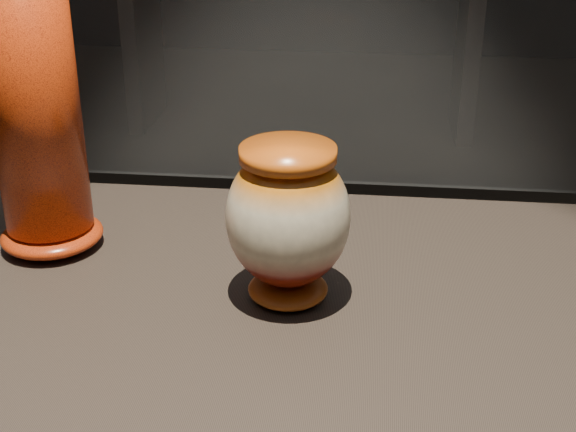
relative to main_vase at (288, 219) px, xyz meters
name	(u,v)px	position (x,y,z in m)	size (l,w,h in m)	color
main_vase	(288,219)	(0.00, 0.00, 0.00)	(0.19, 0.19, 0.20)	#631208
tall_vase	(33,98)	(-0.34, 0.10, 0.11)	(0.18, 0.18, 0.45)	red
back_shelf	(302,7)	(-0.29, 3.28, -0.37)	(2.00, 0.60, 0.90)	black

